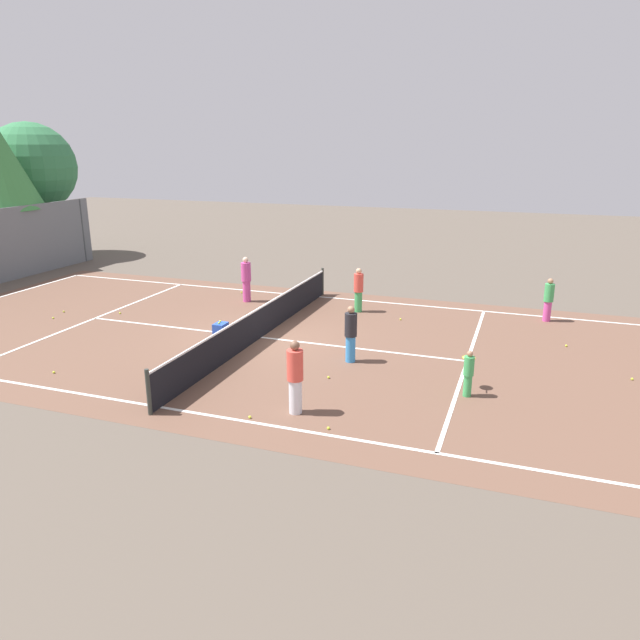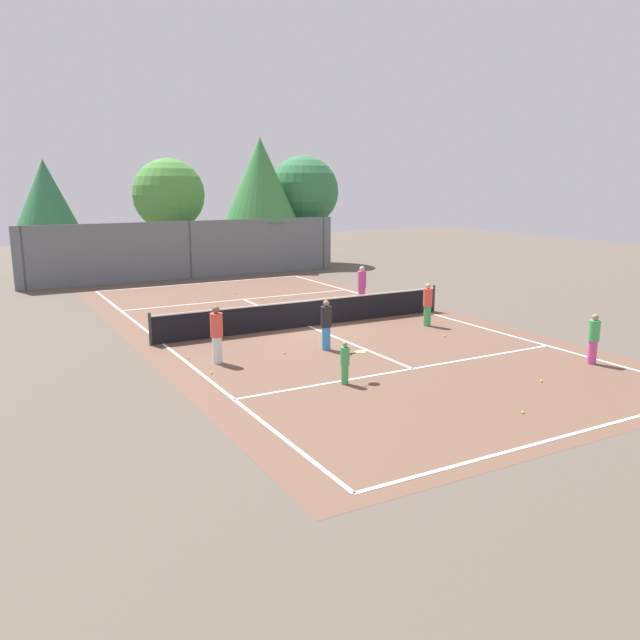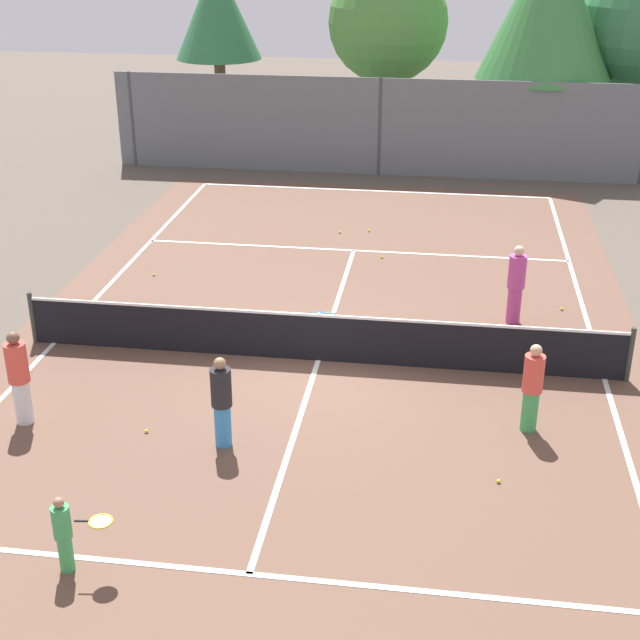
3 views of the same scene
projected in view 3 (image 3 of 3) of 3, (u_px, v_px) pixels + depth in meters
The scene contains 21 objects.
ground_plane at pixel (318, 360), 17.87m from camera, with size 80.00×80.00×0.00m, color brown.
court_surface at pixel (318, 360), 17.87m from camera, with size 13.00×25.00×0.01m.
tennis_net at pixel (318, 337), 17.66m from camera, with size 11.90×0.10×1.10m.
perimeter_fence at pixel (380, 127), 29.83m from camera, with size 18.00×0.12×3.20m.
tree_0 at pixel (549, 1), 29.47m from camera, with size 4.51×4.51×7.96m.
tree_1 at pixel (388, 22), 31.72m from camera, with size 4.22×4.22×6.68m.
tree_2 at pixel (217, 10), 34.06m from camera, with size 3.28×3.28×6.57m.
player_0 at pixel (516, 284), 19.16m from camera, with size 0.37×0.37×1.75m.
player_1 at pixel (532, 387), 15.15m from camera, with size 0.34×0.34×1.61m.
player_3 at pixel (65, 533), 11.94m from camera, with size 0.83×0.37×1.17m.
player_4 at pixel (19, 377), 15.35m from camera, with size 0.37×0.37×1.73m.
player_5 at pixel (222, 401), 14.71m from camera, with size 0.35×0.35×1.62m.
ball_crate at pixel (323, 323), 19.05m from camera, with size 0.47×0.36×0.43m.
tennis_ball_0 at pixel (154, 275), 21.99m from camera, with size 0.07×0.07×0.07m, color #CCE533.
tennis_ball_2 at pixel (340, 232), 24.91m from camera, with size 0.07×0.07×0.07m, color #CCE533.
tennis_ball_4 at pixel (369, 231), 25.02m from camera, with size 0.07×0.07×0.07m, color #CCE533.
tennis_ball_5 at pixel (382, 257), 23.11m from camera, with size 0.07×0.07×0.07m, color #CCE533.
tennis_ball_6 at pixel (146, 431), 15.37m from camera, with size 0.07×0.07×0.07m, color #CCE533.
tennis_ball_8 at pixel (499, 481), 14.02m from camera, with size 0.07×0.07×0.07m, color #CCE533.
tennis_ball_9 at pixel (562, 309), 20.10m from camera, with size 0.07×0.07×0.07m, color #CCE533.
tennis_ball_10 at pixel (14, 394), 16.55m from camera, with size 0.07×0.07×0.07m, color #CCE533.
Camera 3 is at (2.32, -15.77, 8.11)m, focal length 50.70 mm.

